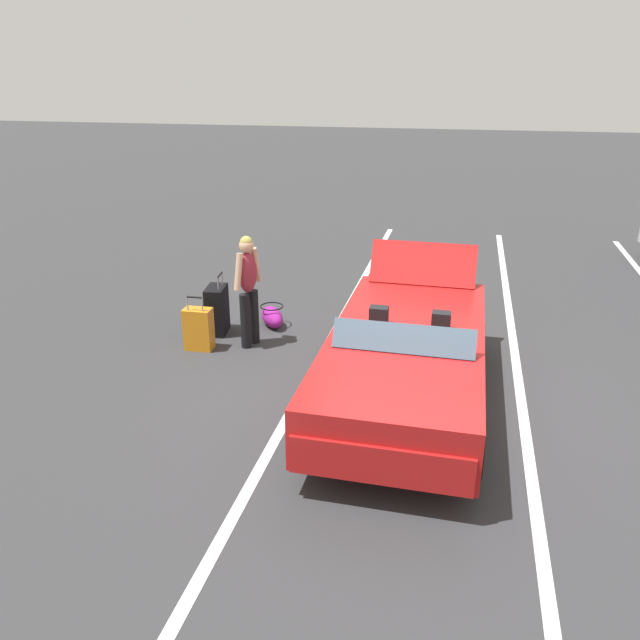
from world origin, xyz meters
name	(u,v)px	position (x,y,z in m)	size (l,w,h in m)	color
ground_plane	(403,404)	(0.00, 0.00, 0.00)	(80.00, 80.00, 0.00)	#333335
lot_line_near	(301,392)	(0.00, -1.29, 0.00)	(18.00, 0.12, 0.01)	silver
lot_line_mid	(523,418)	(0.00, 1.41, 0.00)	(18.00, 0.12, 0.01)	silver
convertible_car	(404,367)	(0.20, 0.00, 0.59)	(4.23, 1.86, 1.50)	red
suitcase_large_black	(217,310)	(-1.61, -3.05, 0.37)	(0.52, 0.36, 0.95)	black
suitcase_medium_bright	(199,329)	(-0.96, -3.08, 0.31)	(0.26, 0.41, 0.84)	orange
duffel_bag	(272,316)	(-2.06, -2.31, 0.16)	(0.70, 0.60, 0.34)	#991E8C
traveler_person	(248,285)	(-1.28, -2.40, 0.93)	(0.60, 0.31, 1.65)	black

